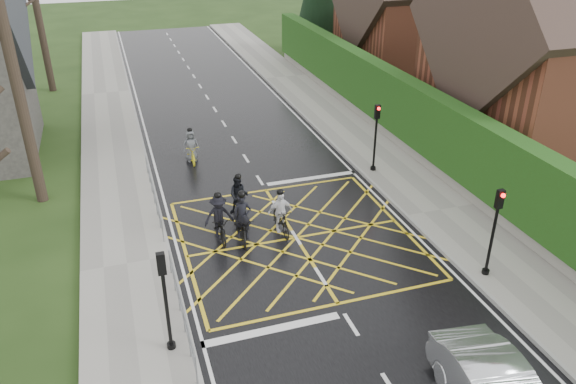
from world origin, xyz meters
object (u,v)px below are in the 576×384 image
cyclist_rear (243,224)px  cyclist_front (281,216)px  cyclist_mid (219,221)px  cyclist_back (239,199)px  cyclist_lead (191,150)px

cyclist_rear → cyclist_front: 1.43m
cyclist_rear → cyclist_mid: (-0.79, 0.38, 0.04)m
cyclist_back → cyclist_front: 2.12m
cyclist_mid → cyclist_front: size_ratio=1.07×
cyclist_mid → cyclist_lead: bearing=88.2°
cyclist_mid → cyclist_lead: size_ratio=1.10×
cyclist_lead → cyclist_rear: bearing=-84.4°
cyclist_mid → cyclist_front: cyclist_mid is taller
cyclist_lead → cyclist_front: bearing=-73.7°
cyclist_rear → cyclist_lead: size_ratio=1.20×
cyclist_front → cyclist_lead: cyclist_front is taller
cyclist_rear → cyclist_front: size_ratio=1.17×
cyclist_rear → cyclist_front: (1.43, 0.05, 0.02)m
cyclist_rear → cyclist_lead: bearing=104.7°
cyclist_back → cyclist_front: cyclist_front is taller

